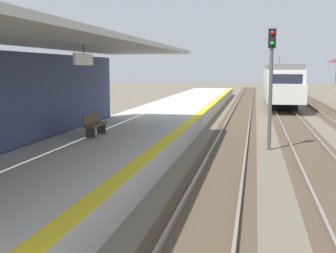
{
  "coord_description": "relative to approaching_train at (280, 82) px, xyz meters",
  "views": [
    {
      "loc": [
        2.95,
        -2.4,
        3.55
      ],
      "look_at": [
        0.82,
        8.23,
        2.1
      ],
      "focal_mm": 46.75,
      "sensor_mm": 36.0,
      "label": 1
    }
  ],
  "objects": [
    {
      "name": "rail_signal_post",
      "position": [
        -1.72,
        -24.28,
        1.02
      ],
      "size": [
        0.32,
        0.34,
        5.2
      ],
      "color": "#4C4C4C",
      "rests_on": "ground"
    },
    {
      "name": "approaching_train",
      "position": [
        0.0,
        0.0,
        0.0
      ],
      "size": [
        2.93,
        19.6,
        4.76
      ],
      "color": "silver",
      "rests_on": "ground"
    },
    {
      "name": "track_pair_nearest_platform",
      "position": [
        -3.4,
        -21.17,
        -2.13
      ],
      "size": [
        2.34,
        120.0,
        0.16
      ],
      "color": "#4C3D2D",
      "rests_on": "ground"
    },
    {
      "name": "station_platform",
      "position": [
        -7.8,
        -25.17,
        -1.73
      ],
      "size": [
        5.0,
        80.0,
        0.91
      ],
      "color": "#B7B5AD",
      "rests_on": "ground"
    },
    {
      "name": "track_pair_middle",
      "position": [
        -0.0,
        -21.17,
        -2.13
      ],
      "size": [
        2.34,
        120.0,
        0.16
      ],
      "color": "#4C3D2D",
      "rests_on": "ground"
    },
    {
      "name": "platform_bench",
      "position": [
        -8.55,
        -27.4,
        -0.8
      ],
      "size": [
        0.45,
        1.6,
        0.88
      ],
      "color": "brown",
      "rests_on": "station_platform"
    }
  ]
}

